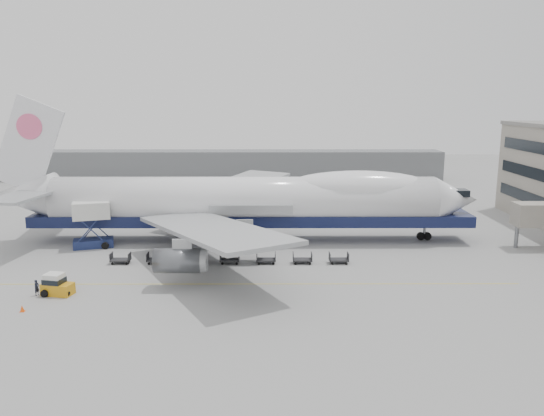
{
  "coord_description": "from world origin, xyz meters",
  "views": [
    {
      "loc": [
        3.58,
        -59.46,
        19.18
      ],
      "look_at": [
        3.77,
        6.0,
        5.79
      ],
      "focal_mm": 35.0,
      "sensor_mm": 36.0,
      "label": 1
    }
  ],
  "objects_px": {
    "catering_truck": "(92,222)",
    "baggage_tug": "(56,285)",
    "ground_worker": "(37,288)",
    "airliner": "(249,200)"
  },
  "relations": [
    {
      "from": "baggage_tug",
      "to": "ground_worker",
      "type": "bearing_deg",
      "value": -161.17
    },
    {
      "from": "catering_truck",
      "to": "ground_worker",
      "type": "bearing_deg",
      "value": -105.95
    },
    {
      "from": "catering_truck",
      "to": "airliner",
      "type": "bearing_deg",
      "value": -6.79
    },
    {
      "from": "catering_truck",
      "to": "baggage_tug",
      "type": "height_order",
      "value": "catering_truck"
    },
    {
      "from": "airliner",
      "to": "baggage_tug",
      "type": "height_order",
      "value": "airliner"
    },
    {
      "from": "ground_worker",
      "to": "airliner",
      "type": "bearing_deg",
      "value": -21.93
    },
    {
      "from": "catering_truck",
      "to": "baggage_tug",
      "type": "bearing_deg",
      "value": -99.85
    },
    {
      "from": "baggage_tug",
      "to": "ground_worker",
      "type": "xyz_separation_m",
      "value": [
        -1.87,
        -0.23,
        -0.17
      ]
    },
    {
      "from": "baggage_tug",
      "to": "catering_truck",
      "type": "bearing_deg",
      "value": 108.49
    },
    {
      "from": "catering_truck",
      "to": "ground_worker",
      "type": "distance_m",
      "value": 17.95
    }
  ]
}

